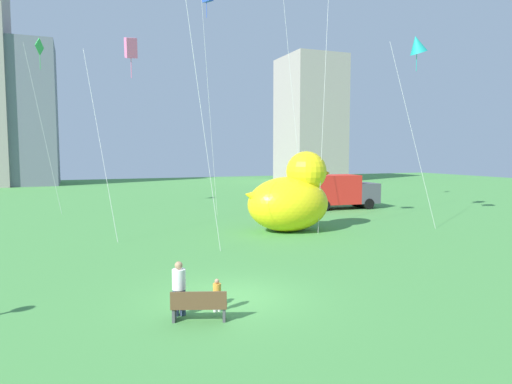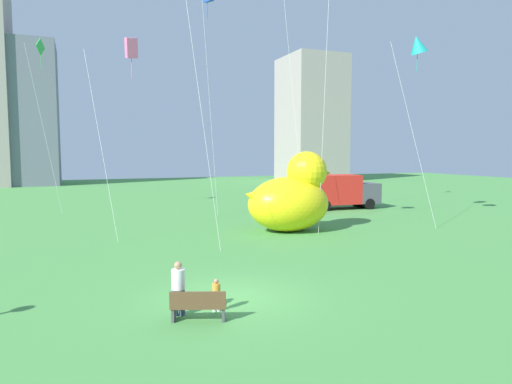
% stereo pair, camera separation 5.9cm
% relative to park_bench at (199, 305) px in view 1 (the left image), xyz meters
% --- Properties ---
extents(ground_plane, '(140.00, 140.00, 0.00)m').
position_rel_park_bench_xyz_m(ground_plane, '(1.53, 1.67, -0.47)').
color(ground_plane, '#499144').
extents(park_bench, '(1.63, 0.96, 0.90)m').
position_rel_park_bench_xyz_m(park_bench, '(0.00, 0.00, 0.00)').
color(park_bench, brown).
rests_on(park_bench, ground).
extents(person_adult, '(0.39, 0.39, 1.61)m').
position_rel_park_bench_xyz_m(person_adult, '(-0.42, 0.69, 0.42)').
color(person_adult, '#38476B').
rests_on(person_adult, ground).
extents(person_child, '(0.25, 0.25, 1.00)m').
position_rel_park_bench_xyz_m(person_child, '(0.71, 0.59, 0.08)').
color(person_child, silver).
rests_on(person_child, ground).
extents(giant_inflatable_duck, '(5.82, 3.73, 4.82)m').
position_rel_park_bench_xyz_m(giant_inflatable_duck, '(8.94, 12.37, 1.58)').
color(giant_inflatable_duck, yellow).
rests_on(giant_inflatable_duck, ground).
extents(box_truck, '(6.66, 2.68, 2.85)m').
position_rel_park_bench_xyz_m(box_truck, '(17.33, 20.64, 0.98)').
color(box_truck, red).
rests_on(box_truck, ground).
extents(city_skyline, '(55.62, 15.99, 27.35)m').
position_rel_park_bench_xyz_m(city_skyline, '(5.61, 59.25, 10.95)').
color(city_skyline, '#9E938C').
rests_on(city_skyline, ground).
extents(kite_green, '(2.18, 1.75, 13.40)m').
position_rel_park_bench_xyz_m(kite_green, '(-5.34, 26.73, 11.66)').
color(kite_green, silver).
rests_on(kite_green, ground).
extents(kite_pink, '(2.90, 3.74, 11.32)m').
position_rel_park_bench_xyz_m(kite_pink, '(0.03, 15.13, 10.15)').
color(kite_pink, silver).
rests_on(kite_pink, ground).
extents(kite_teal, '(2.93, 2.79, 12.41)m').
position_rel_park_bench_xyz_m(kite_teal, '(17.70, 11.97, 11.21)').
color(kite_teal, silver).
rests_on(kite_teal, ground).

